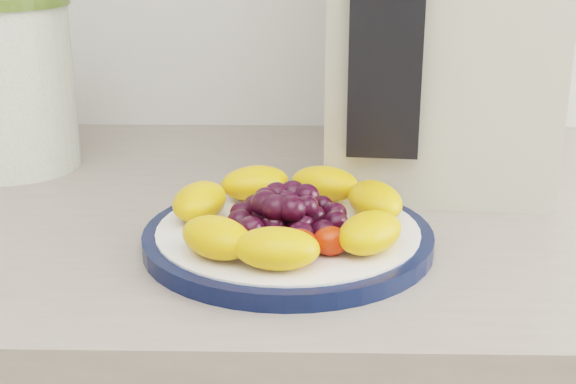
{
  "coord_description": "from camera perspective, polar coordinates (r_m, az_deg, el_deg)",
  "views": [
    {
      "loc": [
        0.09,
        0.44,
        1.17
      ],
      "look_at": [
        0.07,
        1.08,
        0.95
      ],
      "focal_mm": 50.0,
      "sensor_mm": 36.0,
      "label": 1
    }
  ],
  "objects": [
    {
      "name": "plate_face",
      "position": [
        0.69,
        0.0,
        -3.24
      ],
      "size": [
        0.23,
        0.23,
        0.02
      ],
      "primitive_type": "cylinder",
      "color": "white",
      "rests_on": "counter"
    },
    {
      "name": "plate_rim",
      "position": [
        0.69,
        0.0,
        -3.31
      ],
      "size": [
        0.25,
        0.25,
        0.01
      ],
      "primitive_type": "cylinder",
      "color": "black",
      "rests_on": "counter"
    },
    {
      "name": "fruit_plate",
      "position": [
        0.68,
        0.06,
        -1.42
      ],
      "size": [
        0.22,
        0.21,
        0.04
      ],
      "color": "orange",
      "rests_on": "plate_face"
    },
    {
      "name": "canister",
      "position": [
        0.95,
        -19.46,
        6.97
      ],
      "size": [
        0.16,
        0.16,
        0.18
      ],
      "primitive_type": "cylinder",
      "rotation": [
        0.0,
        0.0,
        -0.09
      ],
      "color": "#446721",
      "rests_on": "counter"
    }
  ]
}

